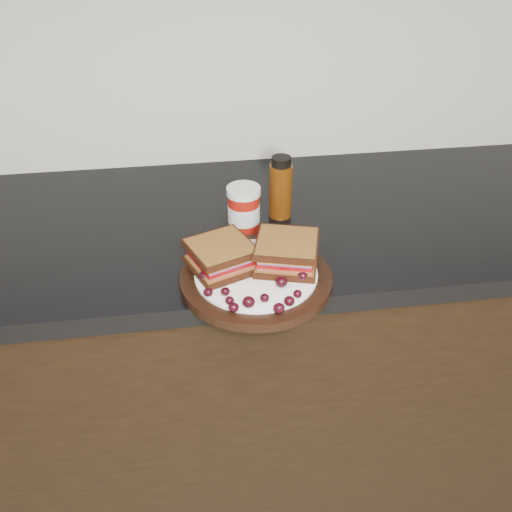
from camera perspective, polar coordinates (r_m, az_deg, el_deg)
The scene contains 30 objects.
base_cabinets at distance 1.54m, azimuth -8.55°, elevation -12.00°, with size 3.96×0.58×0.86m, color black.
countertop at distance 1.26m, azimuth -10.26°, elevation 2.34°, with size 3.98×0.60×0.04m, color black.
plate at distance 1.05m, azimuth -0.00°, elevation -2.30°, with size 0.28×0.28×0.02m, color black.
sandwich_left at distance 1.04m, azimuth -3.49°, elevation -0.03°, with size 0.11×0.11×0.05m, color brown, non-canonical shape.
sandwich_right at distance 1.05m, azimuth 3.09°, elevation 0.36°, with size 0.11×0.11×0.05m, color brown, non-canonical shape.
grape_0 at distance 0.99m, azimuth -4.80°, elevation -3.63°, with size 0.02×0.02×0.02m, color black.
grape_1 at distance 0.99m, azimuth -3.08°, elevation -3.57°, with size 0.02×0.02×0.01m, color black.
grape_2 at distance 0.97m, azimuth -2.65°, elevation -4.46°, with size 0.02×0.02×0.01m, color black.
grape_3 at distance 0.95m, azimuth -2.25°, elevation -5.15°, with size 0.02×0.02×0.02m, color black.
grape_4 at distance 0.96m, azimuth -0.73°, elevation -4.62°, with size 0.02×0.02×0.02m, color black.
grape_5 at distance 0.97m, azimuth 0.88°, elevation -4.21°, with size 0.02×0.02×0.01m, color black.
grape_6 at distance 0.95m, azimuth 2.32°, elevation -5.24°, with size 0.02×0.02×0.02m, color black.
grape_7 at distance 0.96m, azimuth 3.35°, elevation -4.51°, with size 0.02×0.02×0.02m, color black.
grape_8 at distance 0.98m, azimuth 4.18°, elevation -3.80°, with size 0.02×0.02×0.01m, color black.
grape_9 at distance 1.00m, azimuth 2.56°, elevation -2.61°, with size 0.02×0.02×0.02m, color black.
grape_10 at distance 1.02m, azimuth 4.71°, elevation -1.97°, with size 0.02×0.02×0.02m, color black.
grape_11 at distance 1.03m, azimuth 4.08°, elevation -1.77°, with size 0.02×0.02×0.02m, color black.
grape_12 at distance 1.05m, azimuth 5.19°, elevation -1.12°, with size 0.02×0.02×0.02m, color black.
grape_13 at distance 1.08m, azimuth 3.80°, elevation 0.30°, with size 0.02×0.02×0.01m, color black.
grape_14 at distance 1.09m, azimuth 3.06°, elevation 0.59°, with size 0.02×0.02×0.02m, color black.
grape_15 at distance 1.07m, azimuth -2.22°, elevation -0.09°, with size 0.02×0.02×0.02m, color black.
grape_16 at distance 1.06m, azimuth -3.80°, elevation -0.55°, with size 0.02×0.02×0.02m, color black.
grape_17 at distance 1.05m, azimuth -3.36°, elevation -0.64°, with size 0.02×0.02×0.02m, color black.
grape_18 at distance 1.04m, azimuth -5.28°, elevation -1.46°, with size 0.02×0.02×0.02m, color black.
grape_19 at distance 1.02m, azimuth -5.20°, elevation -2.02°, with size 0.02×0.02×0.02m, color black.
grape_20 at distance 1.06m, azimuth -2.75°, elevation -0.70°, with size 0.02×0.02×0.01m, color black.
grape_21 at distance 1.04m, azimuth -2.66°, elevation -1.26°, with size 0.02×0.02×0.02m, color black.
grape_22 at distance 1.03m, azimuth -3.68°, elevation -1.56°, with size 0.02×0.02×0.02m, color black.
condiment_jar at distance 1.19m, azimuth -1.23°, elevation 4.67°, with size 0.07×0.07×0.10m, color maroon.
oil_bottle at distance 1.24m, azimuth 2.48°, elevation 6.91°, with size 0.05×0.05×0.14m, color #4D2407.
Camera 1 is at (0.07, 0.62, 1.53)m, focal length 40.00 mm.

